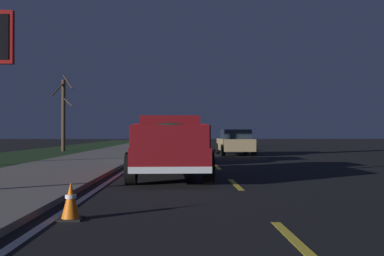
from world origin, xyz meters
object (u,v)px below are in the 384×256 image
Objects in this scene: sedan_tan at (235,142)px; traffic_cone_near at (71,201)px; sedan_silver at (176,145)px; bare_tree_far at (63,113)px; pickup_truck at (170,145)px; sedan_black at (174,141)px.

traffic_cone_near is (-19.87, 4.97, -0.50)m from sedan_tan.
sedan_silver is 15.27m from bare_tree_far.
bare_tree_far is at bearing 23.42° from pickup_truck.
sedan_tan is 13.31m from bare_tree_far.
sedan_silver is (6.46, -0.09, -0.20)m from pickup_truck.
pickup_truck is at bearing -11.88° from traffic_cone_near.
traffic_cone_near is (-23.98, 1.21, -0.50)m from sedan_black.
sedan_tan and sedan_silver have the same top height.
sedan_black is 24.02m from traffic_cone_near.
sedan_silver reaches higher than traffic_cone_near.
sedan_tan is at bearing -26.81° from sedan_silver.
sedan_tan is (13.44, -3.62, -0.20)m from pickup_truck.
pickup_truck is 13.92m from sedan_tan.
bare_tree_far is 26.54m from traffic_cone_near.
sedan_silver is 7.62× the size of traffic_cone_near.
bare_tree_far is at bearing 64.64° from sedan_tan.
pickup_truck is 0.98× the size of bare_tree_far.
sedan_silver is at bearing -6.38° from traffic_cone_near.
sedan_silver is 0.79× the size of bare_tree_far.
traffic_cone_near is at bearing -164.83° from bare_tree_far.
bare_tree_far is at bearing 79.42° from sedan_black.
sedan_silver is (-11.10, -0.23, 0.00)m from sedan_black.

